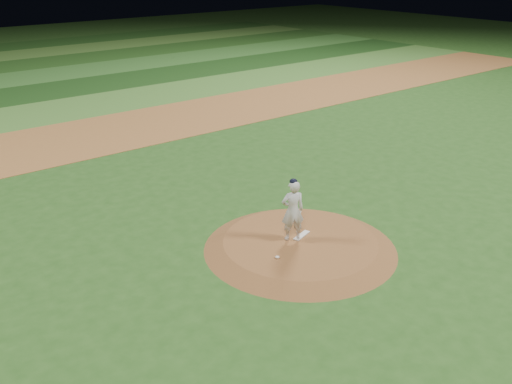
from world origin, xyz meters
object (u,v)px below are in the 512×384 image
object	(u,v)px
pitcher_on_mound	(293,210)
pitching_rubber	(302,235)
rosin_bag	(277,257)
pitchers_mound	(300,245)

from	to	relation	value
pitcher_on_mound	pitching_rubber	bearing A→B (deg)	-4.54
pitching_rubber	rosin_bag	distance (m)	1.50
rosin_bag	pitcher_on_mound	xyz separation A→B (m)	(1.05, 0.57, 0.88)
rosin_bag	pitching_rubber	bearing A→B (deg)	21.16
pitcher_on_mound	rosin_bag	bearing A→B (deg)	-151.43
rosin_bag	pitchers_mound	bearing A→B (deg)	16.91
pitching_rubber	rosin_bag	world-z (taller)	rosin_bag
pitching_rubber	rosin_bag	bearing A→B (deg)	-175.78
pitcher_on_mound	pitchers_mound	bearing A→B (deg)	-60.74
pitchers_mound	pitching_rubber	size ratio (longest dim) A/B	8.07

